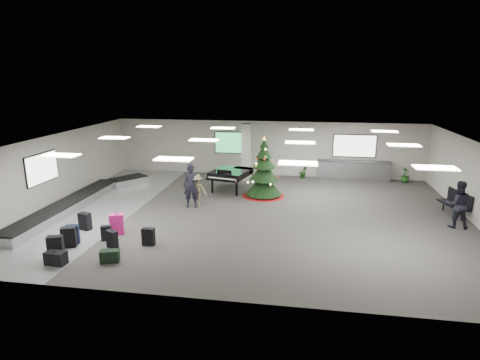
% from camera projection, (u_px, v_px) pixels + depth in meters
% --- Properties ---
extents(ground, '(18.00, 18.00, 0.00)m').
position_uv_depth(ground, '(251.00, 213.00, 17.30)').
color(ground, '#383533').
rests_on(ground, ground).
extents(room_envelope, '(18.02, 14.02, 3.21)m').
position_uv_depth(room_envelope, '(244.00, 157.00, 17.41)').
color(room_envelope, '#A4A096').
rests_on(room_envelope, ground).
extents(baggage_carousel, '(2.28, 9.71, 0.43)m').
position_uv_depth(baggage_carousel, '(81.00, 200.00, 18.37)').
color(baggage_carousel, silver).
rests_on(baggage_carousel, ground).
extents(service_counter, '(4.05, 0.65, 1.08)m').
position_uv_depth(service_counter, '(353.00, 170.00, 22.75)').
color(service_counter, silver).
rests_on(service_counter, ground).
extents(suitcase_0, '(0.54, 0.41, 0.77)m').
position_uv_depth(suitcase_0, '(56.00, 247.00, 12.99)').
color(suitcase_0, black).
rests_on(suitcase_0, ground).
extents(suitcase_1, '(0.46, 0.38, 0.65)m').
position_uv_depth(suitcase_1, '(112.00, 239.00, 13.75)').
color(suitcase_1, black).
rests_on(suitcase_1, ground).
extents(pink_suitcase, '(0.56, 0.42, 0.80)m').
position_uv_depth(pink_suitcase, '(117.00, 224.00, 14.94)').
color(pink_suitcase, '#E61E83').
rests_on(pink_suitcase, ground).
extents(suitcase_3, '(0.42, 0.33, 0.57)m').
position_uv_depth(suitcase_3, '(106.00, 233.00, 14.41)').
color(suitcase_3, black).
rests_on(suitcase_3, ground).
extents(navy_suitcase, '(0.51, 0.40, 0.70)m').
position_uv_depth(navy_suitcase, '(72.00, 234.00, 14.10)').
color(navy_suitcase, black).
rests_on(navy_suitcase, ground).
extents(suitcase_5, '(0.54, 0.41, 0.74)m').
position_uv_depth(suitcase_5, '(69.00, 237.00, 13.82)').
color(suitcase_5, black).
rests_on(suitcase_5, ground).
extents(green_duffel, '(0.64, 0.44, 0.41)m').
position_uv_depth(green_duffel, '(110.00, 256.00, 12.75)').
color(green_duffel, black).
rests_on(green_duffel, ground).
extents(suitcase_7, '(0.43, 0.23, 0.65)m').
position_uv_depth(suitcase_7, '(148.00, 237.00, 13.99)').
color(suitcase_7, black).
rests_on(suitcase_7, ground).
extents(suitcase_8, '(0.51, 0.37, 0.70)m').
position_uv_depth(suitcase_8, '(85.00, 221.00, 15.39)').
color(suitcase_8, black).
rests_on(suitcase_8, ground).
extents(black_duffel, '(0.67, 0.41, 0.45)m').
position_uv_depth(black_duffel, '(56.00, 258.00, 12.57)').
color(black_duffel, black).
rests_on(black_duffel, ground).
extents(christmas_tree, '(2.09, 2.09, 2.99)m').
position_uv_depth(christmas_tree, '(264.00, 176.00, 19.53)').
color(christmas_tree, maroon).
rests_on(christmas_tree, ground).
extents(grand_piano, '(2.12, 2.52, 1.26)m').
position_uv_depth(grand_piano, '(230.00, 174.00, 20.49)').
color(grand_piano, black).
rests_on(grand_piano, ground).
extents(bench, '(0.95, 1.73, 1.05)m').
position_uv_depth(bench, '(456.00, 202.00, 16.89)').
color(bench, black).
rests_on(bench, ground).
extents(traveler_a, '(0.80, 0.60, 1.97)m').
position_uv_depth(traveler_a, '(191.00, 186.00, 17.89)').
color(traveler_a, black).
rests_on(traveler_a, ground).
extents(traveler_b, '(0.98, 0.57, 1.50)m').
position_uv_depth(traveler_b, '(197.00, 190.00, 18.06)').
color(traveler_b, '#887954').
rests_on(traveler_b, ground).
extents(traveler_bench, '(0.96, 0.77, 1.88)m').
position_uv_depth(traveler_bench, '(458.00, 204.00, 15.49)').
color(traveler_bench, black).
rests_on(traveler_bench, ground).
extents(potted_plant_left, '(0.54, 0.48, 0.81)m').
position_uv_depth(potted_plant_left, '(304.00, 172.00, 23.07)').
color(potted_plant_left, '#153B13').
rests_on(potted_plant_left, ground).
extents(potted_plant_right, '(0.60, 0.60, 0.84)m').
position_uv_depth(potted_plant_right, '(405.00, 175.00, 22.21)').
color(potted_plant_right, '#153B13').
rests_on(potted_plant_right, ground).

